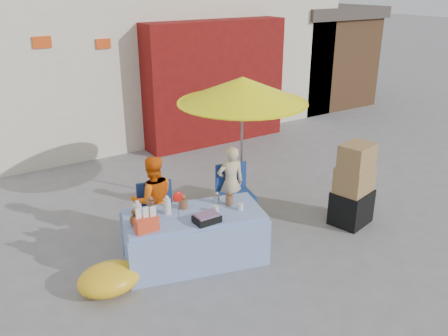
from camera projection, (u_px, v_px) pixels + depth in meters
ground at (243, 253)px, 6.27m from camera, size 80.00×80.00×0.00m
market_table at (194, 236)px, 6.00m from camera, size 1.90×1.24×1.06m
chair_left at (159, 228)px, 6.40m from camera, size 0.57×0.57×0.85m
chair_right at (236, 205)px, 7.03m from camera, size 0.57×0.57×0.85m
vendor_orange at (153, 200)px, 6.37m from camera, size 0.69×0.59×1.24m
vendor_beige at (230, 183)px, 7.01m from camera, size 0.47×0.36×1.14m
umbrella at (243, 90)px, 6.79m from camera, size 1.90×1.90×2.09m
box_stack at (353, 187)px, 6.85m from camera, size 0.65×0.58×1.24m
tarp_bundle at (109, 279)px, 5.46m from camera, size 0.75×0.61×0.33m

